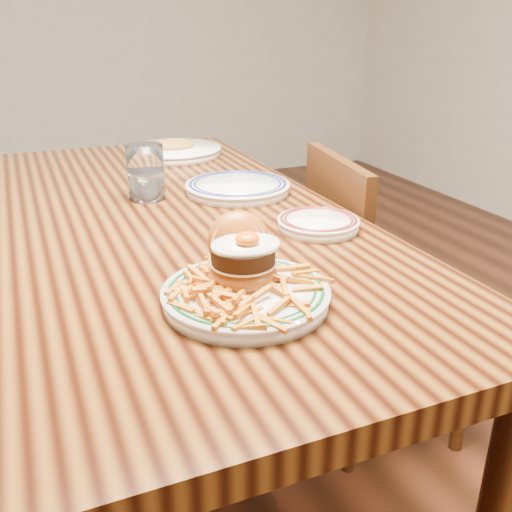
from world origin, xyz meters
name	(u,v)px	position (x,y,z in m)	size (l,w,h in m)	color
floor	(172,472)	(0.00, 0.00, 0.00)	(6.00, 6.00, 0.00)	black
table	(155,251)	(0.00, 0.00, 0.66)	(0.85, 1.60, 0.75)	black
chair_right	(368,293)	(0.58, -0.02, 0.45)	(0.45, 0.45, 0.84)	#3F210D
main_plate	(245,280)	(0.04, -0.47, 0.78)	(0.26, 0.28, 0.13)	white
side_plate	(318,223)	(0.30, -0.23, 0.77)	(0.17, 0.17, 0.03)	white
rear_plate	(238,187)	(0.24, 0.09, 0.77)	(0.26, 0.26, 0.03)	white
water_glass	(146,175)	(0.02, 0.13, 0.81)	(0.09, 0.09, 0.13)	white
far_plate	(174,150)	(0.20, 0.56, 0.77)	(0.30, 0.30, 0.05)	white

